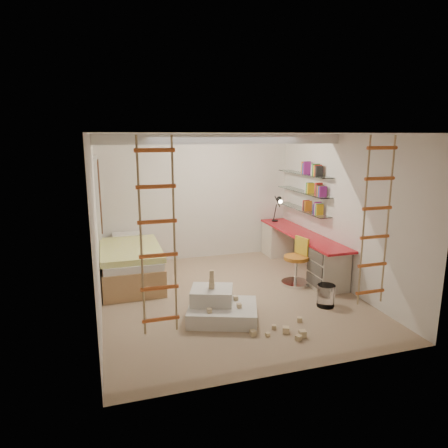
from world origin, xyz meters
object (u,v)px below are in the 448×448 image
object	(u,v)px
desk	(300,250)
swivel_chair	(297,267)
bed	(131,263)
play_platform	(220,307)

from	to	relation	value
desk	swivel_chair	distance (m)	0.81
bed	play_platform	world-z (taller)	bed
desk	play_platform	size ratio (longest dim) A/B	2.41
desk	play_platform	distance (m)	2.64
desk	bed	world-z (taller)	desk
play_platform	bed	bearing A→B (deg)	119.46
desk	swivel_chair	world-z (taller)	swivel_chair
desk	swivel_chair	bearing A→B (deg)	-121.54
swivel_chair	play_platform	size ratio (longest dim) A/B	0.72
bed	swivel_chair	xyz separation A→B (m)	(2.78, -1.05, -0.02)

